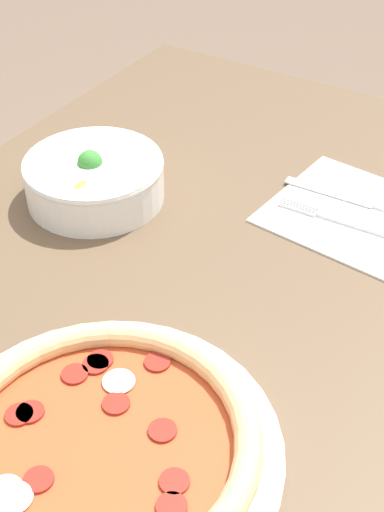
{
  "coord_description": "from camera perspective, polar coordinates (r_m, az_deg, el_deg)",
  "views": [
    {
      "loc": [
        -0.48,
        -0.29,
        1.29
      ],
      "look_at": [
        0.07,
        0.04,
        0.77
      ],
      "focal_mm": 50.0,
      "sensor_mm": 36.0,
      "label": 1
    }
  ],
  "objects": [
    {
      "name": "pizza",
      "position": [
        0.65,
        -7.24,
        -14.77
      ],
      "size": [
        0.32,
        0.32,
        0.04
      ],
      "color": "white",
      "rests_on": "dining_table"
    },
    {
      "name": "napkin",
      "position": [
        0.94,
        12.63,
        3.41
      ],
      "size": [
        0.22,
        0.22,
        0.0
      ],
      "color": "white",
      "rests_on": "dining_table"
    },
    {
      "name": "dining_table",
      "position": [
        0.86,
        -0.14,
        -10.01
      ],
      "size": [
        1.21,
        0.86,
        0.75
      ],
      "color": "brown",
      "rests_on": "ground_plane"
    },
    {
      "name": "knife",
      "position": [
        0.96,
        13.7,
        4.14
      ],
      "size": [
        0.02,
        0.21,
        0.01
      ],
      "rotation": [
        0.0,
        0.0,
        1.59
      ],
      "color": "silver",
      "rests_on": "napkin"
    },
    {
      "name": "bowl",
      "position": [
        0.94,
        -7.87,
        6.3
      ],
      "size": [
        0.18,
        0.18,
        0.07
      ],
      "color": "white",
      "rests_on": "dining_table"
    },
    {
      "name": "fork",
      "position": [
        0.92,
        12.11,
        2.68
      ],
      "size": [
        0.02,
        0.18,
        0.0
      ],
      "rotation": [
        0.0,
        0.0,
        1.59
      ],
      "color": "silver",
      "rests_on": "napkin"
    }
  ]
}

